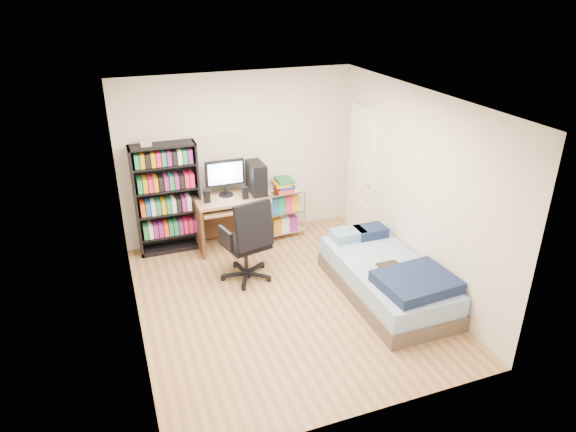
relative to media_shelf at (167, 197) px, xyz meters
name	(u,v)px	position (x,y,z in m)	size (l,w,h in m)	color
room	(285,209)	(1.11, -1.84, 0.42)	(3.58, 4.08, 2.58)	#A78653
media_shelf	(167,197)	(0.00, 0.00, 0.00)	(0.91, 0.30, 1.68)	black
computer_desk	(238,200)	(0.99, -0.16, -0.12)	(1.05, 0.61, 1.32)	#9F7A52
office_chair	(248,254)	(0.83, -1.19, -0.46)	(0.83, 0.83, 1.16)	black
wire_cart	(283,199)	(1.71, -0.13, -0.22)	(0.61, 0.46, 0.94)	white
bed	(387,278)	(2.35, -2.19, -0.58)	(1.00, 1.99, 0.57)	#50463B
door	(362,173)	(2.84, -0.49, 0.17)	(0.12, 0.80, 2.00)	white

